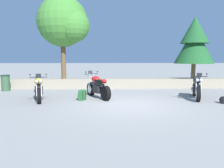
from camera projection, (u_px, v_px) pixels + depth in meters
ground_plane at (128, 105)px, 8.59m from camera, size 120.00×120.00×0.00m
stone_wall at (120, 83)px, 13.32m from camera, size 36.00×0.80×0.55m
motorcycle_yellow_near_left at (39, 89)px, 9.34m from camera, size 0.91×2.02×1.18m
motorcycle_red_centre at (97, 87)px, 9.95m from camera, size 1.19×1.88×1.18m
motorcycle_black_far_right at (197, 88)px, 9.74m from camera, size 0.90×2.02×1.18m
rider_backpack at (82, 95)px, 9.38m from camera, size 0.34×0.35×0.47m
rider_helmet at (223, 100)px, 8.77m from camera, size 0.28×0.28×0.28m
leafy_tree_far_left at (65, 23)px, 12.70m from camera, size 3.01×2.86×4.70m
pine_tree_mid_left at (195, 41)px, 13.04m from camera, size 2.28×2.28×3.59m
trash_bin at (6, 83)px, 12.00m from camera, size 0.46×0.46×0.86m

